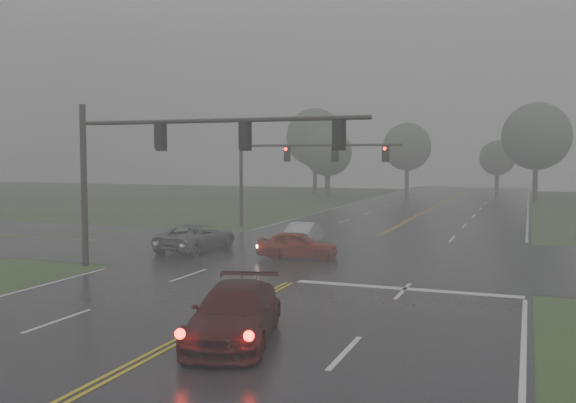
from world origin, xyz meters
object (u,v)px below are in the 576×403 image
at_px(sedan_red, 298,259).
at_px(sedan_silver, 305,245).
at_px(signal_gantry_near, 163,152).
at_px(signal_gantry_far, 288,163).
at_px(sedan_maroon, 235,342).
at_px(car_grey, 197,251).

xyz_separation_m(sedan_red, sedan_silver, (-1.30, 4.84, 0.00)).
height_order(signal_gantry_near, signal_gantry_far, signal_gantry_near).
bearing_deg(signal_gantry_near, sedan_silver, 73.34).
relative_size(sedan_red, signal_gantry_near, 0.29).
relative_size(sedan_red, sedan_silver, 0.99).
distance_m(sedan_silver, signal_gantry_far, 9.09).
bearing_deg(sedan_red, signal_gantry_near, 129.84).
distance_m(sedan_silver, signal_gantry_near, 11.73).
xyz_separation_m(sedan_maroon, signal_gantry_near, (-7.48, 8.60, 5.18)).
bearing_deg(sedan_silver, signal_gantry_far, -66.80).
relative_size(sedan_silver, car_grey, 0.77).
xyz_separation_m(sedan_red, signal_gantry_far, (-4.93, 11.79, 4.59)).
bearing_deg(signal_gantry_near, sedan_maroon, -49.00).
bearing_deg(signal_gantry_near, sedan_red, 50.52).
height_order(sedan_red, signal_gantry_far, signal_gantry_far).
bearing_deg(car_grey, sedan_silver, -131.95).
distance_m(sedan_maroon, signal_gantry_far, 27.27).
xyz_separation_m(sedan_maroon, signal_gantry_far, (-8.09, 25.63, 4.59)).
relative_size(car_grey, signal_gantry_near, 0.38).
distance_m(sedan_red, signal_gantry_far, 13.58).
height_order(sedan_maroon, sedan_red, sedan_maroon).
distance_m(sedan_maroon, car_grey, 16.97).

